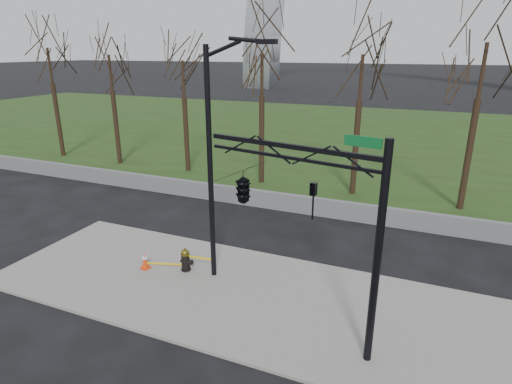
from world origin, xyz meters
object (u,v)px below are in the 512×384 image
at_px(fire_hydrant, 186,260).
at_px(traffic_signal_mast, 266,191).
at_px(street_light, 216,151).
at_px(traffic_cone, 145,261).

bearing_deg(fire_hydrant, traffic_signal_mast, -19.99).
height_order(fire_hydrant, street_light, street_light).
distance_m(fire_hydrant, traffic_cone, 1.56).
xyz_separation_m(traffic_cone, traffic_signal_mast, (5.22, -1.06, 3.74)).
relative_size(fire_hydrant, traffic_cone, 1.45).
bearing_deg(fire_hydrant, traffic_cone, -160.30).
height_order(street_light, traffic_signal_mast, street_light).
bearing_deg(street_light, traffic_cone, -167.50).
distance_m(fire_hydrant, street_light, 4.39).
height_order(fire_hydrant, traffic_cone, fire_hydrant).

